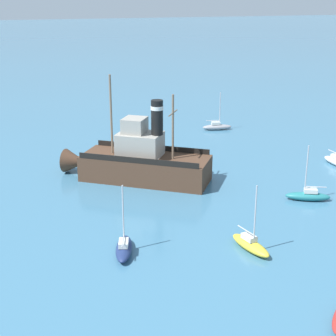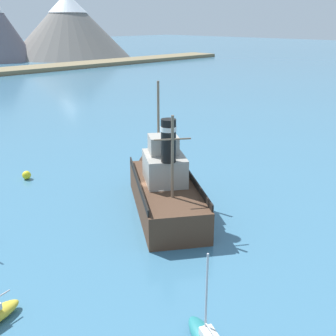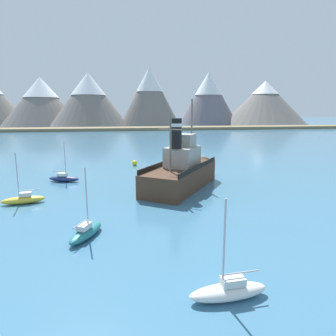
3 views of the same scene
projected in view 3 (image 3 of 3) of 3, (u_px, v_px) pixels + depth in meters
The scene contains 9 objects.
ground_plane at pixel (177, 188), 33.88m from camera, with size 600.00×600.00×0.00m, color teal.
mountain_ridge at pixel (136, 100), 162.00m from camera, with size 194.35×60.22×30.06m.
shoreline_strip at pixel (134, 129), 128.46m from camera, with size 240.00×12.00×1.20m, color #7A6B4C.
old_tugboat at pixel (183, 171), 33.90m from camera, with size 10.93×13.79×9.90m.
sailboat_navy at pixel (64, 178), 36.63m from camera, with size 3.96×2.16×4.90m.
sailboat_yellow at pixel (23, 199), 28.05m from camera, with size 3.94×1.85×4.90m.
sailboat_teal at pixel (86, 232), 20.59m from camera, with size 2.60×3.91×4.90m.
sailboat_white at pixel (229, 290), 13.92m from camera, with size 3.87×1.36×4.90m.
mooring_buoy at pixel (135, 163), 47.07m from camera, with size 0.82×0.82×0.82m, color yellow.
Camera 3 is at (-6.34, -32.22, 8.70)m, focal length 32.00 mm.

